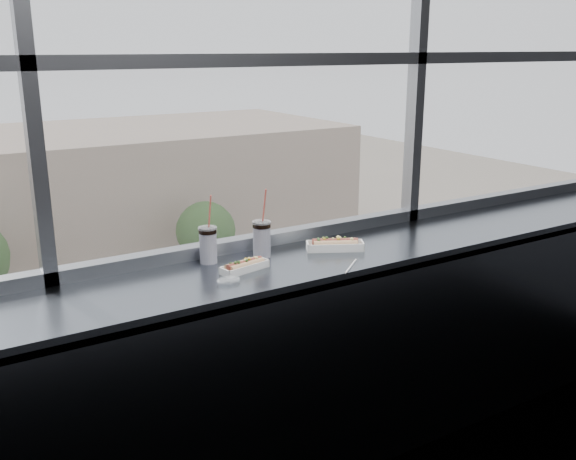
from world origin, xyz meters
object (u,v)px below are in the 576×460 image
tree_right (206,231)px  loose_straw (351,266)px  soda_cup_left (208,243)px  soda_cup_right (262,237)px  wrapper (228,280)px  car_near_c (14,456)px  car_near_d (165,409)px  hotdog_tray_left (245,266)px  car_near_e (381,342)px  pedestrian_d (187,278)px  hotdog_tray_right (335,245)px

tree_right → loose_straw: bearing=-112.9°
soda_cup_left → soda_cup_right: soda_cup_right is taller
wrapper → loose_straw: bearing=-11.2°
tree_right → car_near_c: bearing=-134.9°
soda_cup_left → soda_cup_right: 0.26m
loose_straw → car_near_d: (4.90, 16.49, -10.98)m
hotdog_tray_left → soda_cup_right: size_ratio=0.73×
soda_cup_left → car_near_e: 24.56m
hotdog_tray_left → pedestrian_d: hotdog_tray_left is taller
hotdog_tray_left → wrapper: 0.16m
hotdog_tray_right → tree_right: bearing=94.4°
hotdog_tray_left → car_near_c: (0.50, 16.29, -11.05)m
wrapper → car_near_e: bearing=47.5°
soda_cup_right → car_near_c: 19.62m
loose_straw → wrapper: 0.57m
wrapper → car_near_d: bearing=71.6°
hotdog_tray_left → tree_right: bearing=55.0°
soda_cup_right → loose_straw: 0.44m
car_near_c → car_near_e: size_ratio=0.88×
pedestrian_d → soda_cup_right: bearing=158.5°
hotdog_tray_left → pedestrian_d: 31.95m
car_near_e → pedestrian_d: (-3.79, 11.59, -0.08)m
soda_cup_right → car_near_c: bearing=88.8°
soda_cup_left → pedestrian_d: bearing=68.0°
hotdog_tray_left → car_near_d: (5.33, 16.29, -11.00)m
loose_straw → tree_right: 32.12m
soda_cup_left → car_near_c: 19.58m
soda_cup_right → wrapper: size_ratio=3.22×
car_near_d → hotdog_tray_left: bearing=164.9°
hotdog_tray_left → car_near_e: (14.86, 16.29, -10.91)m
loose_straw → car_near_c: (0.06, 16.49, -11.03)m
pedestrian_d → tree_right: 2.72m
loose_straw → car_near_c: bearing=50.6°
soda_cup_right → tree_right: soda_cup_right is taller
hotdog_tray_left → car_near_e: bearing=36.4°
hotdog_tray_right → loose_straw: bearing=-82.0°
hotdog_tray_right → wrapper: size_ratio=2.80×
loose_straw → pedestrian_d: size_ratio=0.09×
loose_straw → pedestrian_d: (10.64, 28.09, -10.97)m
hotdog_tray_left → loose_straw: (0.43, -0.21, -0.02)m
soda_cup_right → car_near_e: bearing=47.7°
hotdog_tray_right → car_near_c: bearing=117.4°
hotdog_tray_left → hotdog_tray_right: (0.52, 0.03, 0.00)m
wrapper → car_near_d: 20.47m
soda_cup_left → tree_right: bearing=65.9°
soda_cup_left → loose_straw: size_ratio=1.62×
car_near_c → tree_right: 17.11m
hotdog_tray_right → car_near_c: 19.66m
soda_cup_left → pedestrian_d: soda_cup_left is taller
hotdog_tray_right → soda_cup_right: bearing=-167.5°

